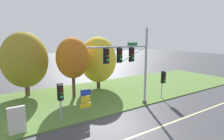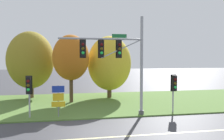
# 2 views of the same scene
# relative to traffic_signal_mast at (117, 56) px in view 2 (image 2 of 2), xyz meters

# --- Properties ---
(ground_plane) EXTENTS (160.00, 160.00, 0.00)m
(ground_plane) POSITION_rel_traffic_signal_mast_xyz_m (-2.33, -2.94, -4.54)
(ground_plane) COLOR #3D3D42
(lane_stripe) EXTENTS (36.00, 0.16, 0.01)m
(lane_stripe) POSITION_rel_traffic_signal_mast_xyz_m (-2.33, -4.14, -4.53)
(lane_stripe) COLOR beige
(lane_stripe) RESTS_ON ground
(grass_verge) EXTENTS (48.00, 11.50, 0.10)m
(grass_verge) POSITION_rel_traffic_signal_mast_xyz_m (-2.33, 5.31, -4.49)
(grass_verge) COLOR #517533
(grass_verge) RESTS_ON ground
(traffic_signal_mast) EXTENTS (6.35, 0.49, 7.43)m
(traffic_signal_mast) POSITION_rel_traffic_signal_mast_xyz_m (0.00, 0.00, 0.00)
(traffic_signal_mast) COLOR #9EA0A5
(traffic_signal_mast) RESTS_ON grass_verge
(pedestrian_signal_near_kerb) EXTENTS (0.46, 0.55, 3.05)m
(pedestrian_signal_near_kerb) POSITION_rel_traffic_signal_mast_xyz_m (-6.38, 0.40, -2.24)
(pedestrian_signal_near_kerb) COLOR #9EA0A5
(pedestrian_signal_near_kerb) RESTS_ON grass_verge
(pedestrian_signal_further_along) EXTENTS (0.46, 0.55, 3.01)m
(pedestrian_signal_further_along) POSITION_rel_traffic_signal_mast_xyz_m (4.57, 0.07, -2.27)
(pedestrian_signal_further_along) COLOR #9EA0A5
(pedestrian_signal_further_along) RESTS_ON grass_verge
(route_sign_post) EXTENTS (0.98, 0.08, 2.32)m
(route_sign_post) POSITION_rel_traffic_signal_mast_xyz_m (-4.34, 0.43, -3.04)
(route_sign_post) COLOR slate
(route_sign_post) RESTS_ON grass_verge
(tree_nearest_road) EXTENTS (4.95, 4.95, 7.21)m
(tree_nearest_road) POSITION_rel_traffic_signal_mast_xyz_m (-7.79, 9.00, -0.33)
(tree_nearest_road) COLOR brown
(tree_nearest_road) RESTS_ON grass_verge
(tree_left_of_mast) EXTENTS (3.55, 3.55, 6.59)m
(tree_left_of_mast) POSITION_rel_traffic_signal_mast_xyz_m (-3.45, 5.71, -0.09)
(tree_left_of_mast) COLOR #4C3823
(tree_left_of_mast) RESTS_ON grass_verge
(tree_behind_signpost) EXTENTS (4.73, 4.73, 6.72)m
(tree_behind_signpost) POSITION_rel_traffic_signal_mast_xyz_m (0.65, 7.63, -0.68)
(tree_behind_signpost) COLOR #4C3823
(tree_behind_signpost) RESTS_ON grass_verge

